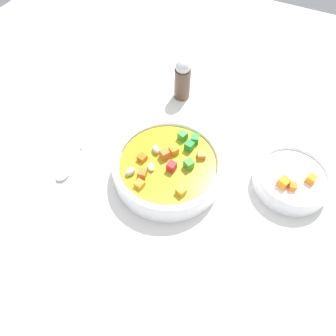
# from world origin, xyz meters

# --- Properties ---
(ground_plane) EXTENTS (1.40, 1.40, 0.02)m
(ground_plane) POSITION_xyz_m (0.00, 0.00, -0.01)
(ground_plane) COLOR silver
(soup_bowl_main) EXTENTS (0.20, 0.20, 0.06)m
(soup_bowl_main) POSITION_xyz_m (-0.00, 0.00, 0.03)
(soup_bowl_main) COLOR white
(soup_bowl_main) RESTS_ON ground_plane
(spoon) EXTENTS (0.20, 0.03, 0.01)m
(spoon) POSITION_xyz_m (0.03, -0.18, 0.00)
(spoon) COLOR silver
(spoon) RESTS_ON ground_plane
(side_bowl_small) EXTENTS (0.13, 0.13, 0.05)m
(side_bowl_small) POSITION_xyz_m (-0.08, 0.20, 0.02)
(side_bowl_small) COLOR white
(side_bowl_small) RESTS_ON ground_plane
(pepper_shaker) EXTENTS (0.03, 0.03, 0.09)m
(pepper_shaker) POSITION_xyz_m (-0.20, -0.07, 0.05)
(pepper_shaker) COLOR #4C3828
(pepper_shaker) RESTS_ON ground_plane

